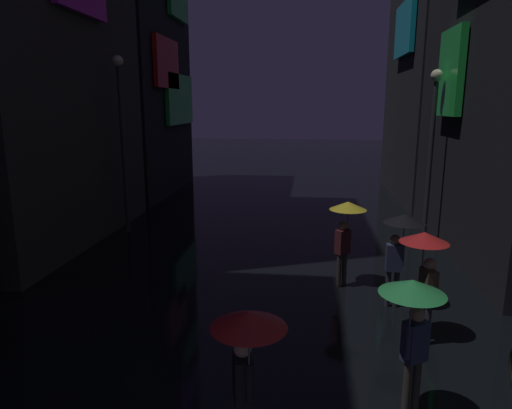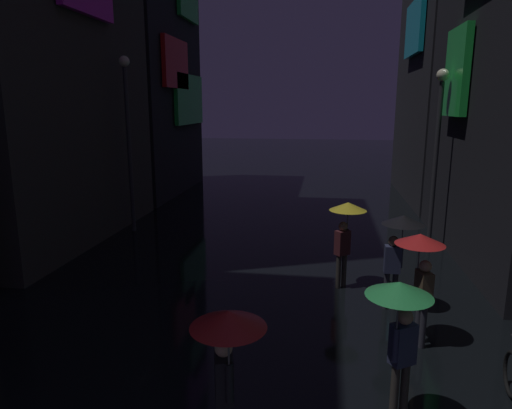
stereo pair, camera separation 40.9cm
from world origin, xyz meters
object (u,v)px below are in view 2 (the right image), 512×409
Objects in this scene: pedestrian_midstreet_left_red at (227,345)px; streetlamp_left_far at (128,126)px; streetlamp_right_far at (437,139)px; pedestrian_far_right_yellow at (346,221)px; pedestrian_midstreet_centre_green at (400,312)px; pedestrian_foreground_left_red at (421,258)px; pedestrian_foreground_right_black at (400,236)px.

pedestrian_midstreet_left_red is 11.80m from streetlamp_left_far.
streetlamp_right_far is at bearing -3.03° from streetlamp_left_far.
pedestrian_far_right_yellow is (1.62, 6.13, 0.00)m from pedestrian_midstreet_left_red.
pedestrian_midstreet_centre_green is 0.39× the size of streetlamp_right_far.
pedestrian_far_right_yellow is at bearing 75.16° from pedestrian_midstreet_left_red.
pedestrian_midstreet_left_red is at bearing -129.04° from pedestrian_foreground_left_red.
streetlamp_left_far is at bearing 150.84° from pedestrian_far_right_yellow.
pedestrian_midstreet_left_red is at bearing -150.95° from pedestrian_midstreet_centre_green.
pedestrian_midstreet_centre_green and pedestrian_foreground_right_black have the same top height.
pedestrian_foreground_right_black is 10.02m from streetlamp_left_far.
streetlamp_left_far is 10.02m from streetlamp_right_far.
pedestrian_foreground_right_black is (2.70, 4.99, 0.00)m from pedestrian_midstreet_left_red.
streetlamp_right_far reaches higher than pedestrian_midstreet_left_red.
streetlamp_right_far is at bearing 51.86° from pedestrian_far_right_yellow.
pedestrian_midstreet_centre_green is at bearing -49.16° from streetlamp_left_far.
pedestrian_far_right_yellow is 0.35× the size of streetlamp_left_far.
streetlamp_right_far is at bearing 75.17° from pedestrian_midstreet_centre_green.
pedestrian_foreground_left_red is (0.72, 2.34, 0.00)m from pedestrian_midstreet_centre_green.
pedestrian_midstreet_centre_green is 0.35× the size of streetlamp_left_far.
streetlamp_right_far is at bearing 76.06° from pedestrian_foreground_left_red.
streetlamp_left_far is at bearing 176.97° from streetlamp_right_far.
pedestrian_midstreet_centre_green is 2.45m from pedestrian_foreground_left_red.
pedestrian_midstreet_left_red is 1.00× the size of pedestrian_foreground_left_red.
streetlamp_right_far is (4.38, 9.64, 1.74)m from pedestrian_midstreet_left_red.
streetlamp_left_far reaches higher than pedestrian_far_right_yellow.
pedestrian_midstreet_centre_green is 2.45m from pedestrian_midstreet_left_red.
pedestrian_midstreet_left_red is (-2.14, -1.19, 0.00)m from pedestrian_midstreet_centre_green.
pedestrian_midstreet_centre_green is at bearing -104.83° from streetlamp_right_far.
streetlamp_left_far is (-7.24, 4.04, 2.04)m from pedestrian_far_right_yellow.
pedestrian_midstreet_left_red is at bearing -61.08° from streetlamp_left_far.
pedestrian_midstreet_left_red and pedestrian_far_right_yellow have the same top height.
pedestrian_midstreet_centre_green is at bearing -83.99° from pedestrian_far_right_yellow.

